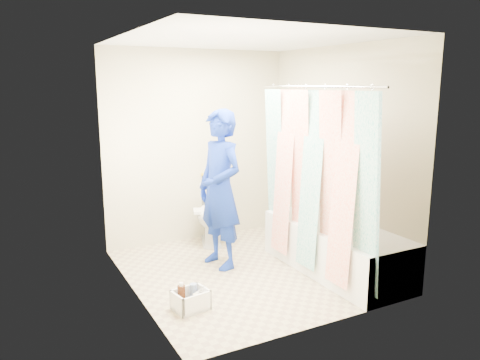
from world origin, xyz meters
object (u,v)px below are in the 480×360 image
toilet (211,213)px  cleaning_caddy (192,300)px  bathtub (335,247)px  plumber (220,189)px

toilet → cleaning_caddy: size_ratio=2.25×
bathtub → toilet: (-0.77, 1.50, 0.11)m
bathtub → plumber: size_ratio=1.02×
bathtub → plumber: plumber is taller
bathtub → plumber: 1.38m
plumber → toilet: bearing=151.6°
plumber → cleaning_caddy: plumber is taller
bathtub → cleaning_caddy: 1.71m
plumber → cleaning_caddy: (-0.68, -0.83, -0.78)m
bathtub → cleaning_caddy: bearing=-176.5°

